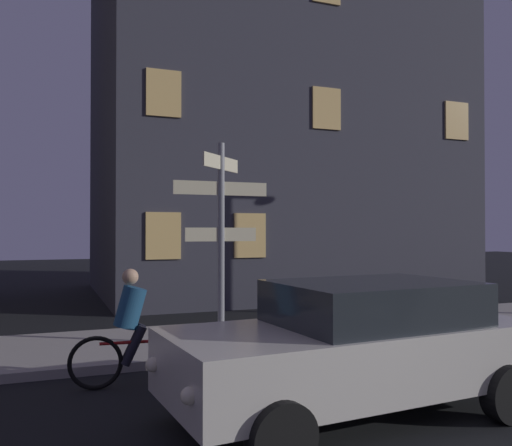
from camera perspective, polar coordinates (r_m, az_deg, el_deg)
The scene contains 4 objects.
sidewalk_kerb at distance 10.39m, azimuth -3.13°, elevation -12.24°, with size 40.00×2.99×0.14m, color #9E9991.
signpost at distance 9.40m, azimuth -3.74°, elevation -0.21°, with size 1.71×0.92×3.53m.
car_far_trailing at distance 6.39m, azimuth 10.86°, elevation -12.61°, with size 4.51×2.25×1.53m.
cyclist at distance 7.60m, azimuth -12.90°, elevation -11.26°, with size 1.82×0.37×1.61m.
Camera 1 is at (-3.19, -2.20, 2.13)m, focal length 37.51 mm.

